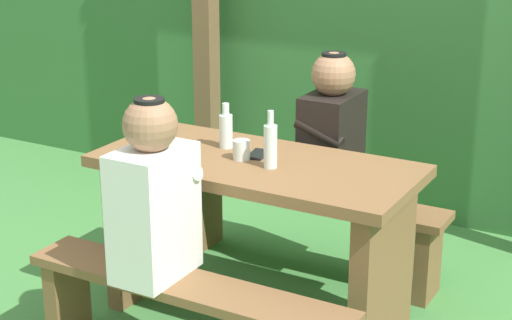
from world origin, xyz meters
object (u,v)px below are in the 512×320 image
(bench_far, at_px, (310,215))
(bottle_right, at_px, (226,129))
(person_white_shirt, at_px, (154,196))
(bottle_left, at_px, (270,145))
(picnic_table, at_px, (256,213))
(person_black_coat, at_px, (331,132))
(drinking_glass, at_px, (241,150))
(bench_near, at_px, (187,309))
(cell_phone, at_px, (258,154))

(bench_far, relative_size, bottle_right, 6.82)
(person_white_shirt, bearing_deg, bench_far, 82.81)
(person_white_shirt, relative_size, bottle_left, 2.92)
(picnic_table, relative_size, person_black_coat, 1.95)
(bench_far, bearing_deg, picnic_table, -90.00)
(bottle_left, bearing_deg, drinking_glass, 168.18)
(bench_near, xyz_separation_m, bottle_right, (-0.21, 0.65, 0.54))
(person_white_shirt, bearing_deg, cell_phone, 79.46)
(person_black_coat, relative_size, cell_phone, 5.14)
(bench_far, height_order, drinking_glass, drinking_glass)
(bottle_right, bearing_deg, bench_near, -72.34)
(bench_near, bearing_deg, bench_far, 90.00)
(bench_far, xyz_separation_m, drinking_glass, (-0.06, -0.57, 0.49))
(picnic_table, distance_m, bench_far, 0.59)
(person_black_coat, xyz_separation_m, bottle_right, (-0.31, -0.46, 0.09))
(bench_near, height_order, bench_far, same)
(bench_far, bearing_deg, bottle_right, -114.03)
(picnic_table, bearing_deg, person_black_coat, 79.32)
(bench_far, height_order, cell_phone, cell_phone)
(bench_near, relative_size, person_black_coat, 1.95)
(bench_far, height_order, person_black_coat, person_black_coat)
(bench_far, bearing_deg, bottle_left, -80.85)
(bottle_left, distance_m, bottle_right, 0.34)
(bench_far, xyz_separation_m, cell_phone, (-0.03, -0.49, 0.46))
(drinking_glass, bearing_deg, cell_phone, 66.17)
(person_black_coat, distance_m, bottle_left, 0.61)
(drinking_glass, height_order, bottle_left, bottle_left)
(picnic_table, distance_m, person_white_shirt, 0.62)
(picnic_table, distance_m, drinking_glass, 0.29)
(picnic_table, bearing_deg, bench_far, 90.00)
(drinking_glass, bearing_deg, picnic_table, 16.55)
(bench_near, height_order, bottle_right, bottle_right)
(cell_phone, bearing_deg, bench_near, -98.69)
(person_white_shirt, distance_m, cell_phone, 0.63)
(picnic_table, height_order, bench_near, picnic_table)
(picnic_table, xyz_separation_m, bottle_left, (0.10, -0.05, 0.34))
(bench_far, xyz_separation_m, bottle_left, (0.10, -0.61, 0.55))
(bench_far, relative_size, cell_phone, 10.00)
(drinking_glass, xyz_separation_m, cell_phone, (0.04, 0.08, -0.04))
(person_black_coat, height_order, bottle_left, person_black_coat)
(bench_near, height_order, cell_phone, cell_phone)
(bottle_right, relative_size, cell_phone, 1.47)
(picnic_table, height_order, person_black_coat, person_black_coat)
(bench_near, relative_size, person_white_shirt, 1.95)
(bottle_left, bearing_deg, person_white_shirt, -115.38)
(bottle_left, bearing_deg, cell_phone, 136.83)
(bench_near, relative_size, cell_phone, 10.00)
(person_black_coat, height_order, bottle_right, person_black_coat)
(bench_near, bearing_deg, cell_phone, 92.32)
(picnic_table, relative_size, person_white_shirt, 1.95)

